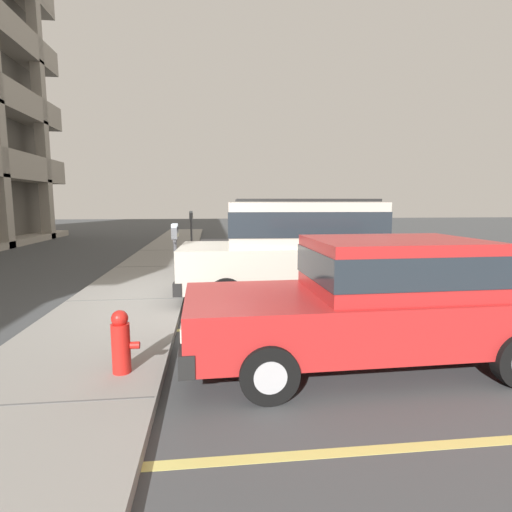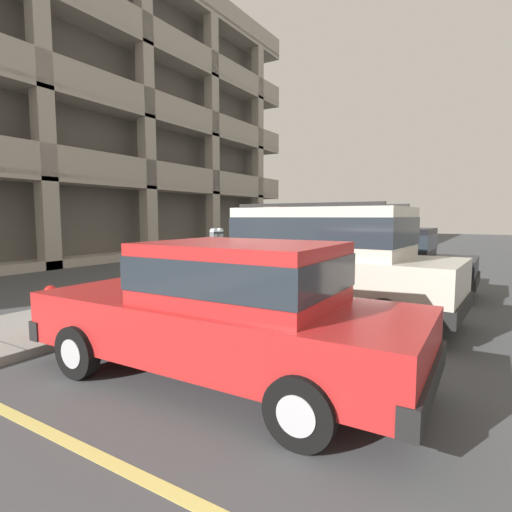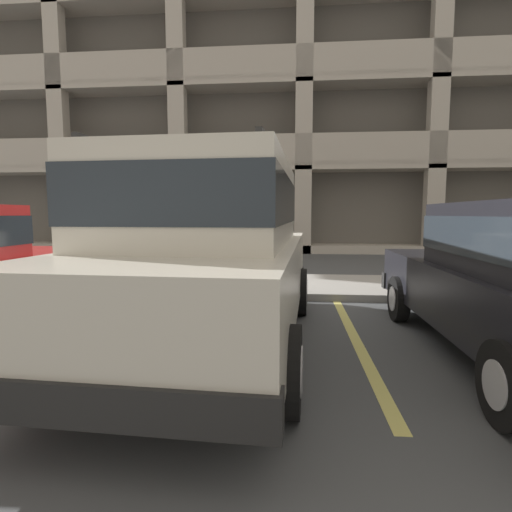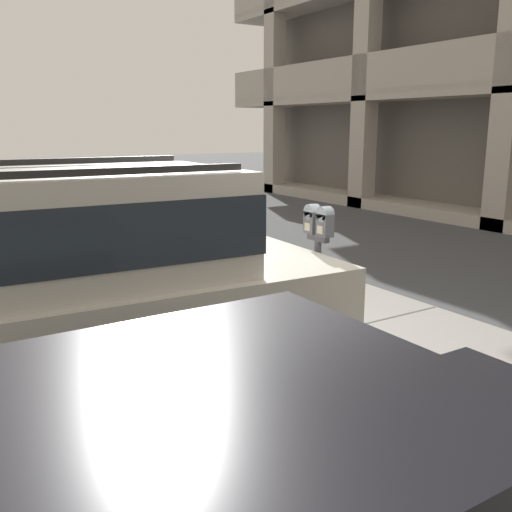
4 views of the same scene
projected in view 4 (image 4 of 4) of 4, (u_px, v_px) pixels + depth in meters
ground_plane at (276, 361)px, 5.87m from camera, size 80.00×80.00×0.10m
sidewalk at (370, 327)px, 6.52m from camera, size 40.00×2.20×0.12m
parking_stall_lines at (238, 481)px, 3.80m from camera, size 13.08×4.80×0.01m
silver_suv at (56, 285)px, 4.50m from camera, size 2.17×4.86×2.03m
parking_meter_near at (318, 242)px, 5.61m from camera, size 0.35×0.12×1.44m
fire_hydrant at (189, 247)px, 8.88m from camera, size 0.30×0.30×0.70m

